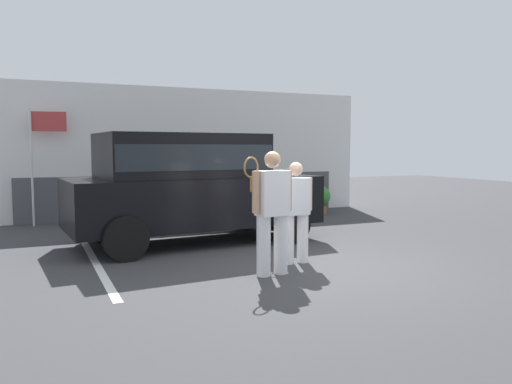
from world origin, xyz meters
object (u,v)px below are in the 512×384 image
at_px(potted_plant_by_porch, 287,199).
at_px(potted_plant_secondary, 320,198).
at_px(parked_suv, 189,183).
at_px(flag_pole, 41,145).
at_px(tennis_player_man, 272,211).
at_px(tennis_player_woman, 295,211).

height_order(potted_plant_by_porch, potted_plant_secondary, same).
bearing_deg(parked_suv, flag_pole, 120.76).
xyz_separation_m(tennis_player_man, potted_plant_by_porch, (3.26, 5.83, -0.48)).
bearing_deg(parked_suv, tennis_player_woman, -70.35).
xyz_separation_m(tennis_player_man, potted_plant_secondary, (4.13, 5.57, -0.48)).
relative_size(parked_suv, flag_pole, 1.77).
xyz_separation_m(tennis_player_woman, flag_pole, (-3.51, 5.77, 1.06)).
bearing_deg(flag_pole, tennis_player_woman, -58.73).
distance_m(potted_plant_by_porch, potted_plant_secondary, 0.91).
bearing_deg(flag_pole, parked_suv, -54.64).
height_order(tennis_player_woman, flag_pole, flag_pole).
bearing_deg(tennis_player_woman, tennis_player_man, 35.11).
relative_size(tennis_player_man, flag_pole, 0.65).
distance_m(potted_plant_by_porch, flag_pole, 6.31).
distance_m(tennis_player_man, flag_pole, 6.97).
distance_m(tennis_player_woman, potted_plant_secondary, 6.15).
distance_m(parked_suv, tennis_player_woman, 2.52).
distance_m(tennis_player_woman, flag_pole, 6.84).
height_order(parked_suv, tennis_player_woman, parked_suv).
bearing_deg(parked_suv, potted_plant_secondary, 27.00).
relative_size(potted_plant_by_porch, flag_pole, 0.29).
bearing_deg(flag_pole, tennis_player_man, -65.55).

